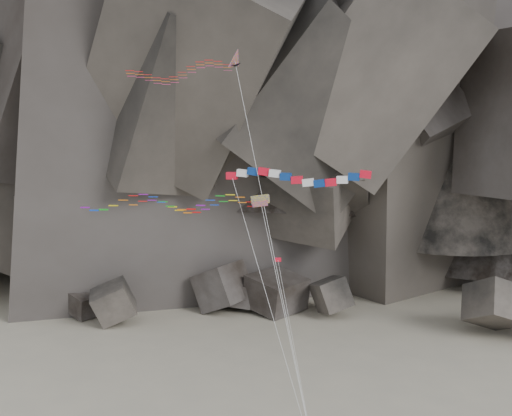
# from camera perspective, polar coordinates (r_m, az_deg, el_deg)

# --- Properties ---
(headland) EXTENTS (110.00, 70.00, 84.00)m
(headland) POSITION_cam_1_polar(r_m,az_deg,el_deg) (119.64, 1.38, 15.20)
(headland) COLOR #514A43
(headland) RESTS_ON ground
(boulder_field) EXTENTS (76.66, 19.03, 8.99)m
(boulder_field) POSITION_cam_1_polar(r_m,az_deg,el_deg) (86.37, 7.11, -8.54)
(boulder_field) COLOR #47423F
(boulder_field) RESTS_ON ground
(delta_kite) EXTENTS (15.40, 7.68, 30.50)m
(delta_kite) POSITION_cam_1_polar(r_m,az_deg,el_deg) (51.23, -7.18, 11.92)
(delta_kite) COLOR red
(delta_kite) RESTS_ON ground
(banner_kite) EXTENTS (11.04, 5.86, 21.39)m
(banner_kite) POSITION_cam_1_polar(r_m,az_deg,el_deg) (48.46, 3.65, 2.70)
(banner_kite) COLOR red
(banner_kite) RESTS_ON ground
(parafoil_kite) EXTENTS (18.76, 4.75, 19.39)m
(parafoil_kite) POSITION_cam_1_polar(r_m,az_deg,el_deg) (49.68, -8.12, 0.49)
(parafoil_kite) COLOR #F7EC0D
(parafoil_kite) RESTS_ON ground
(pennant_kite) EXTENTS (3.33, 5.34, 14.27)m
(pennant_kite) POSITION_cam_1_polar(r_m,az_deg,el_deg) (50.01, 2.60, -8.20)
(pennant_kite) COLOR red
(pennant_kite) RESTS_ON ground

